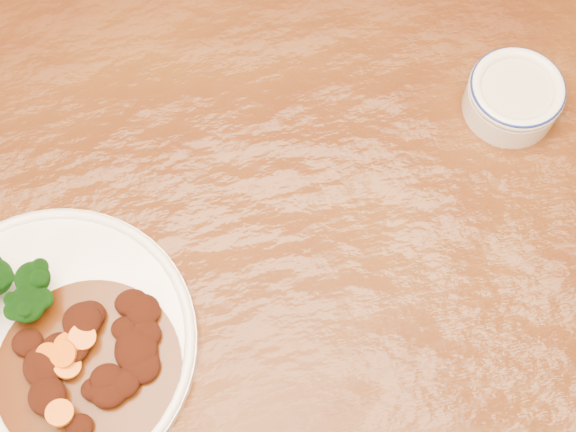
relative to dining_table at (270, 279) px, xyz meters
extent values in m
plane|color=#442811|center=(0.00, 0.00, -0.67)|extent=(4.00, 4.00, 0.00)
cube|color=#542C0E|center=(0.00, 0.00, 0.06)|extent=(1.53, 0.95, 0.04)
cylinder|color=white|center=(-0.23, -0.05, 0.09)|extent=(0.30, 0.30, 0.01)
torus|color=white|center=(-0.23, -0.05, 0.09)|extent=(0.30, 0.30, 0.01)
cylinder|color=#62974E|center=(-0.24, 0.01, 0.10)|extent=(0.01, 0.01, 0.02)
ellipsoid|color=black|center=(-0.24, 0.01, 0.12)|extent=(0.04, 0.04, 0.03)
cylinder|color=#62974E|center=(-0.24, -0.02, 0.10)|extent=(0.01, 0.01, 0.02)
ellipsoid|color=black|center=(-0.24, -0.02, 0.12)|extent=(0.04, 0.04, 0.03)
cylinder|color=#62974E|center=(-0.27, 0.02, 0.10)|extent=(0.01, 0.01, 0.02)
cylinder|color=#452007|center=(-0.20, -0.08, 0.10)|extent=(0.18, 0.18, 0.00)
ellipsoid|color=black|center=(-0.24, -0.08, 0.11)|extent=(0.04, 0.04, 0.02)
ellipsoid|color=black|center=(-0.15, -0.03, 0.10)|extent=(0.03, 0.03, 0.02)
ellipsoid|color=black|center=(-0.24, -0.11, 0.11)|extent=(0.04, 0.04, 0.02)
ellipsoid|color=black|center=(-0.18, -0.10, 0.11)|extent=(0.03, 0.03, 0.02)
ellipsoid|color=black|center=(-0.22, -0.07, 0.11)|extent=(0.04, 0.04, 0.02)
ellipsoid|color=black|center=(-0.15, -0.08, 0.10)|extent=(0.04, 0.05, 0.02)
ellipsoid|color=black|center=(-0.14, -0.04, 0.10)|extent=(0.03, 0.04, 0.02)
ellipsoid|color=black|center=(-0.17, -0.11, 0.11)|extent=(0.04, 0.03, 0.02)
ellipsoid|color=black|center=(-0.16, -0.05, 0.10)|extent=(0.03, 0.02, 0.01)
ellipsoid|color=black|center=(-0.14, -0.06, 0.10)|extent=(0.03, 0.03, 0.02)
ellipsoid|color=black|center=(-0.25, -0.05, 0.10)|extent=(0.03, 0.03, 0.02)
ellipsoid|color=black|center=(-0.14, -0.09, 0.10)|extent=(0.04, 0.04, 0.02)
ellipsoid|color=black|center=(-0.19, -0.04, 0.11)|extent=(0.04, 0.04, 0.02)
ellipsoid|color=black|center=(-0.18, -0.11, 0.11)|extent=(0.04, 0.03, 0.02)
ellipsoid|color=black|center=(-0.21, -0.07, 0.11)|extent=(0.03, 0.03, 0.01)
ellipsoid|color=black|center=(-0.21, -0.14, 0.10)|extent=(0.03, 0.02, 0.01)
ellipsoid|color=black|center=(-0.19, -0.03, 0.10)|extent=(0.04, 0.03, 0.02)
ellipsoid|color=black|center=(-0.19, -0.11, 0.10)|extent=(0.03, 0.02, 0.01)
cylinder|color=#D95C0B|center=(-0.21, -0.06, 0.11)|extent=(0.04, 0.04, 0.02)
cylinder|color=#D95C0B|center=(-0.21, -0.08, 0.11)|extent=(0.03, 0.03, 0.01)
cylinder|color=#D95C0B|center=(-0.21, -0.07, 0.12)|extent=(0.04, 0.04, 0.02)
cylinder|color=#D95C0B|center=(-0.22, -0.13, 0.12)|extent=(0.03, 0.03, 0.01)
cylinder|color=#D95C0B|center=(-0.20, -0.06, 0.11)|extent=(0.04, 0.04, 0.01)
cylinder|color=#D95C0B|center=(-0.23, -0.07, 0.11)|extent=(0.03, 0.03, 0.02)
cylinder|color=silver|center=(0.31, 0.11, 0.10)|extent=(0.11, 0.11, 0.03)
cylinder|color=beige|center=(0.31, 0.11, 0.12)|extent=(0.08, 0.08, 0.01)
torus|color=silver|center=(0.31, 0.11, 0.12)|extent=(0.11, 0.11, 0.01)
torus|color=navy|center=(0.31, 0.11, 0.12)|extent=(0.11, 0.11, 0.00)
camera|label=1|loc=(-0.05, -0.30, 0.87)|focal=50.00mm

